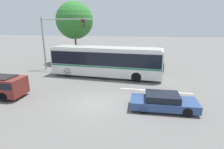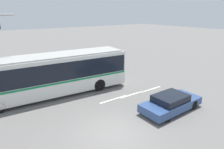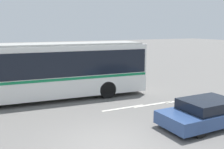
# 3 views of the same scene
# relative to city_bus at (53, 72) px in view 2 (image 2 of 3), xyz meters

# --- Properties ---
(ground_plane) EXTENTS (140.00, 140.00, 0.00)m
(ground_plane) POSITION_rel_city_bus_xyz_m (0.77, -6.97, -1.82)
(ground_plane) COLOR slate
(city_bus) EXTENTS (11.95, 3.40, 3.19)m
(city_bus) POSITION_rel_city_bus_xyz_m (0.00, 0.00, 0.00)
(city_bus) COLOR silver
(city_bus) RESTS_ON ground
(sedan_foreground) EXTENTS (4.42, 1.88, 1.12)m
(sedan_foreground) POSITION_rel_city_bus_xyz_m (5.39, -7.05, -1.27)
(sedan_foreground) COLOR navy
(sedan_foreground) RESTS_ON ground
(flowering_hedge) EXTENTS (10.58, 1.21, 1.68)m
(flowering_hedge) POSITION_rel_city_bus_xyz_m (1.08, 3.27, -0.99)
(flowering_hedge) COLOR #286028
(flowering_hedge) RESTS_ON ground
(lane_stripe_near) EXTENTS (2.40, 0.16, 0.01)m
(lane_stripe_near) POSITION_rel_city_bus_xyz_m (6.96, -3.72, -1.81)
(lane_stripe_near) COLOR silver
(lane_stripe_near) RESTS_ON ground
(lane_stripe_mid) EXTENTS (2.40, 0.16, 0.01)m
(lane_stripe_mid) POSITION_rel_city_bus_xyz_m (3.26, -3.50, -1.81)
(lane_stripe_mid) COLOR silver
(lane_stripe_mid) RESTS_ON ground
(lane_stripe_far) EXTENTS (2.40, 0.16, 0.01)m
(lane_stripe_far) POSITION_rel_city_bus_xyz_m (4.99, -3.63, -1.81)
(lane_stripe_far) COLOR silver
(lane_stripe_far) RESTS_ON ground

